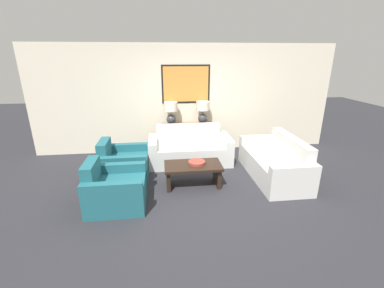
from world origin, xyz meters
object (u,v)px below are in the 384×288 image
Objects in this scene: armchair_near_camera at (115,190)px; coffee_table at (193,170)px; decorative_bowl at (197,162)px; armchair_near_back_wall at (123,164)px; table_lamp_left at (171,112)px; console_table at (187,139)px; couch_by_back_wall at (190,150)px; couch_by_side at (275,163)px; table_lamp_right at (203,111)px.

coffee_table is at bearing 20.92° from armchair_near_camera.
decorative_bowl is 1.53m from armchair_near_back_wall.
armchair_near_camera reaches higher than coffee_table.
table_lamp_left is 1.76× the size of decorative_bowl.
armchair_near_camera is at bearing -158.88° from decorative_bowl.
console_table is 2.70m from armchair_near_camera.
armchair_near_camera is (-1.44, -0.56, -0.18)m from decorative_bowl.
armchair_near_back_wall reaches higher than decorative_bowl.
couch_by_back_wall and couch_by_side have the same top height.
table_lamp_left reaches higher than armchair_near_back_wall.
armchair_near_camera is at bearing -90.00° from armchair_near_back_wall.
console_table is at bearing 90.00° from couch_by_back_wall.
table_lamp_left is at bearing 103.06° from decorative_bowl.
console_table is 1.38× the size of armchair_near_camera.
decorative_bowl is at bearing 21.12° from armchair_near_camera.
table_lamp_left is 0.61× the size of armchair_near_camera.
couch_by_back_wall is (0.00, -0.62, -0.08)m from console_table.
table_lamp_right is 1.88m from decorative_bowl.
armchair_near_camera is at bearing -128.57° from table_lamp_right.
table_lamp_right is 1.76× the size of decorative_bowl.
decorative_bowl is (0.01, -1.10, 0.17)m from couch_by_back_wall.
armchair_near_camera is (-1.04, -2.28, -0.80)m from table_lamp_left.
table_lamp_right is 0.53× the size of coffee_table.
armchair_near_back_wall is at bearing 161.35° from decorative_bowl.
armchair_near_back_wall is (-3.07, 0.33, -0.01)m from couch_by_side.
table_lamp_right is at bearing 0.00° from console_table.
couch_by_side is (1.64, -0.95, 0.00)m from couch_by_back_wall.
couch_by_back_wall is 1.12m from decorative_bowl.
table_lamp_right is 0.61× the size of armchair_near_back_wall.
console_table is 0.81m from table_lamp_right.
armchair_near_camera reaches higher than console_table.
couch_by_back_wall is 5.78× the size of decorative_bowl.
couch_by_side is at bearing 6.25° from coffee_table.
table_lamp_right is 2.34m from armchair_near_back_wall.
armchair_near_back_wall is (-1.43, -1.24, -0.09)m from console_table.
table_lamp_right is 0.30× the size of couch_by_back_wall.
coffee_table is 1.16× the size of armchair_near_back_wall.
armchair_near_back_wall is at bearing -145.69° from table_lamp_right.
couch_by_side is 3.15m from armchair_near_camera.
armchair_near_camera is at bearing -114.44° from table_lamp_left.
couch_by_back_wall reaches higher than armchair_near_back_wall.
table_lamp_right is at bearing 34.31° from armchair_near_back_wall.
table_lamp_left is at bearing 122.08° from couch_by_back_wall.
decorative_bowl is 0.35× the size of armchair_near_camera.
decorative_bowl is at bearing -18.65° from armchair_near_back_wall.
armchair_near_camera is at bearing -122.04° from console_table.
couch_by_side reaches higher than coffee_table.
table_lamp_left is 0.30× the size of couch_by_side.
table_lamp_right reaches higher than coffee_table.
couch_by_side reaches higher than console_table.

